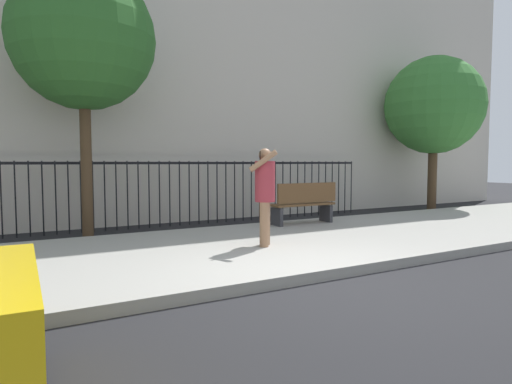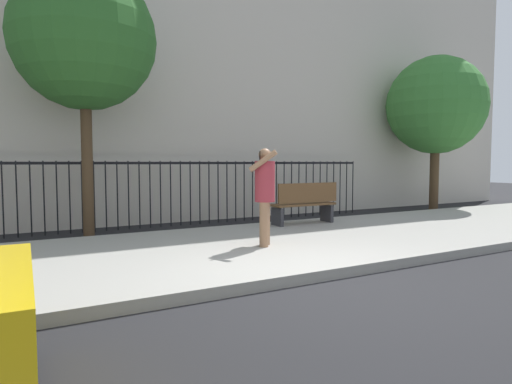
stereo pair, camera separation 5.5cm
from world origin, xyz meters
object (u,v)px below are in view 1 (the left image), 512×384
at_px(street_tree_far, 83,39).
at_px(pedestrian_on_phone, 265,189).
at_px(street_tree_mid, 434,106).
at_px(street_bench, 304,202).

bearing_deg(street_tree_far, pedestrian_on_phone, -54.20).
bearing_deg(street_tree_mid, street_bench, -166.76).
relative_size(street_bench, street_tree_mid, 0.32).
bearing_deg(pedestrian_on_phone, street_bench, 39.94).
distance_m(street_bench, street_tree_mid, 7.03).
relative_size(pedestrian_on_phone, street_bench, 1.03).
bearing_deg(street_tree_mid, street_tree_far, -179.73).
distance_m(pedestrian_on_phone, street_tree_far, 4.95).
xyz_separation_m(pedestrian_on_phone, street_tree_mid, (8.45, 3.28, 2.30)).
height_order(street_bench, street_tree_mid, street_tree_mid).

